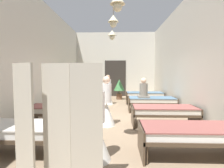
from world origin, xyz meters
TOP-DOWN VIEW (x-y plane):
  - ground_plane at (0.00, 0.00)m, footprint 5.85×11.75m
  - room_shell at (-0.00, 1.17)m, footprint 5.65×11.35m
  - bed_left_row_0 at (-1.57, -2.85)m, footprint 1.90×0.84m
  - bed_right_row_0 at (1.57, -2.85)m, footprint 1.90×0.84m
  - bed_left_row_1 at (-1.57, -0.95)m, footprint 1.90×0.84m
  - bed_right_row_1 at (1.57, -0.95)m, footprint 1.90×0.84m
  - bed_left_row_2 at (-1.57, 0.95)m, footprint 1.90×0.84m
  - bed_right_row_2 at (1.57, 0.95)m, footprint 1.90×0.84m
  - bed_left_row_3 at (-1.57, 2.85)m, footprint 1.90×0.84m
  - bed_right_row_3 at (1.57, 2.85)m, footprint 1.90×0.84m
  - nurse_near_aisle at (-0.18, -3.08)m, footprint 0.52×0.52m
  - nurse_mid_aisle at (-0.14, -1.01)m, footprint 0.52×0.52m
  - nurse_far_aisle at (-0.31, 2.41)m, footprint 0.52×0.52m
  - patient_seated_primary at (1.22, 0.85)m, footprint 0.44×0.44m
  - potted_plant at (0.26, 4.10)m, footprint 0.65×0.65m
  - privacy_screen at (-0.62, -3.86)m, footprint 1.24×0.24m

SIDE VIEW (x-z plane):
  - ground_plane at x=0.00m, z-range -0.10..0.00m
  - bed_left_row_0 at x=-1.57m, z-range 0.15..0.73m
  - bed_right_row_0 at x=1.57m, z-range 0.15..0.73m
  - bed_left_row_1 at x=-1.57m, z-range 0.15..0.73m
  - bed_right_row_1 at x=1.57m, z-range 0.15..0.73m
  - bed_left_row_2 at x=-1.57m, z-range 0.15..0.73m
  - bed_right_row_2 at x=1.57m, z-range 0.15..0.73m
  - bed_left_row_3 at x=-1.57m, z-range 0.15..0.73m
  - bed_right_row_3 at x=1.57m, z-range 0.15..0.73m
  - nurse_near_aisle at x=-0.18m, z-range -0.21..1.27m
  - nurse_mid_aisle at x=-0.14m, z-range -0.21..1.27m
  - nurse_far_aisle at x=-0.31m, z-range -0.21..1.27m
  - potted_plant at x=0.26m, z-range 0.18..1.37m
  - privacy_screen at x=-0.62m, z-range 0.00..1.70m
  - patient_seated_primary at x=1.22m, z-range 0.47..1.27m
  - room_shell at x=0.00m, z-range 0.01..4.29m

